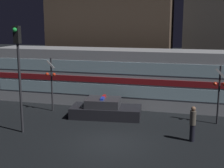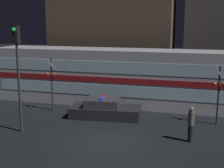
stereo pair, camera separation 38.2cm
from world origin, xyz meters
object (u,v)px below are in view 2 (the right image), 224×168
(police_car, at_px, (105,109))
(crossing_signal_near, at_px, (219,91))
(pedestrian, at_px, (191,124))
(train, at_px, (118,77))
(traffic_light_corner, at_px, (17,60))

(police_car, bearing_deg, crossing_signal_near, -3.38)
(pedestrian, bearing_deg, crossing_signal_near, 66.22)
(police_car, bearing_deg, train, 85.31)
(pedestrian, bearing_deg, police_car, 152.60)
(crossing_signal_near, bearing_deg, train, 155.37)
(crossing_signal_near, bearing_deg, pedestrian, -113.78)
(train, distance_m, crossing_signal_near, 7.56)
(train, distance_m, traffic_light_corner, 8.36)
(train, xyz_separation_m, crossing_signal_near, (6.87, -3.15, 0.02))
(pedestrian, distance_m, crossing_signal_near, 3.61)
(crossing_signal_near, xyz_separation_m, traffic_light_corner, (-10.37, -4.19, 1.92))
(crossing_signal_near, bearing_deg, police_car, -176.93)
(train, bearing_deg, traffic_light_corner, -115.49)
(pedestrian, relative_size, crossing_signal_near, 0.53)
(train, distance_m, police_car, 3.82)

